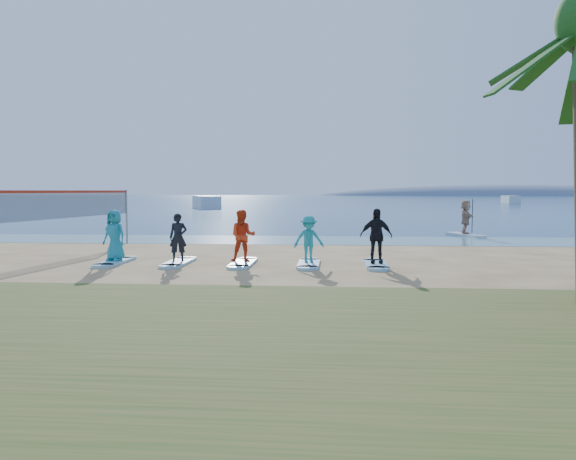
# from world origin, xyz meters

# --- Properties ---
(ground) EXTENTS (600.00, 600.00, 0.00)m
(ground) POSITION_xyz_m (0.00, 0.00, 0.00)
(ground) COLOR tan
(ground) RESTS_ON ground
(grass_strip) EXTENTS (600.00, 600.00, 0.00)m
(grass_strip) POSITION_xyz_m (0.00, -12.00, 0.00)
(grass_strip) COLOR #2D4C16
(grass_strip) RESTS_ON ground
(shallow_water) EXTENTS (600.00, 600.00, 0.00)m
(shallow_water) POSITION_xyz_m (0.00, 10.50, 0.01)
(shallow_water) COLOR teal
(shallow_water) RESTS_ON ground
(ocean) EXTENTS (600.00, 600.00, 0.00)m
(ocean) POSITION_xyz_m (0.00, 160.00, 0.01)
(ocean) COLOR navy
(ocean) RESTS_ON ground
(island_ridge) EXTENTS (220.00, 56.00, 18.00)m
(island_ridge) POSITION_xyz_m (95.00, 300.00, 0.00)
(island_ridge) COLOR slate
(island_ridge) RESTS_ON ground
(volleyball_net) EXTENTS (1.23, 9.02, 2.50)m
(volleyball_net) POSITION_xyz_m (-9.35, 3.94, 1.90)
(volleyball_net) COLOR gray
(volleyball_net) RESTS_ON ground
(paddleboard) EXTENTS (1.63, 3.06, 0.12)m
(paddleboard) POSITION_xyz_m (8.12, 13.88, 0.06)
(paddleboard) COLOR silver
(paddleboard) RESTS_ON ground
(paddleboarder) EXTENTS (0.68, 1.73, 1.82)m
(paddleboarder) POSITION_xyz_m (8.12, 13.88, 1.03)
(paddleboarder) COLOR tan
(paddleboarder) RESTS_ON paddleboard
(boat_offshore_a) EXTENTS (5.76, 9.05, 1.74)m
(boat_offshore_a) POSITION_xyz_m (-16.88, 60.58, 0.00)
(boat_offshore_a) COLOR silver
(boat_offshore_a) RESTS_ON ground
(boat_offshore_b) EXTENTS (2.46, 6.29, 1.49)m
(boat_offshore_b) POSITION_xyz_m (37.18, 100.81, 0.00)
(boat_offshore_b) COLOR silver
(boat_offshore_b) RESTS_ON ground
(surfboard_0) EXTENTS (0.70, 2.20, 0.09)m
(surfboard_0) POSITION_xyz_m (-6.47, 1.14, 0.04)
(surfboard_0) COLOR #8CC6D9
(surfboard_0) RESTS_ON ground
(student_0) EXTENTS (0.97, 0.78, 1.72)m
(student_0) POSITION_xyz_m (-6.47, 1.14, 0.95)
(student_0) COLOR teal
(student_0) RESTS_ON surfboard_0
(surfboard_1) EXTENTS (0.70, 2.20, 0.09)m
(surfboard_1) POSITION_xyz_m (-4.28, 1.14, 0.04)
(surfboard_1) COLOR #8CC6D9
(surfboard_1) RESTS_ON ground
(student_1) EXTENTS (0.65, 0.50, 1.61)m
(student_1) POSITION_xyz_m (-4.28, 1.14, 0.89)
(student_1) COLOR black
(student_1) RESTS_ON surfboard_1
(surfboard_2) EXTENTS (0.70, 2.20, 0.09)m
(surfboard_2) POSITION_xyz_m (-2.08, 1.14, 0.04)
(surfboard_2) COLOR #8CC6D9
(surfboard_2) RESTS_ON ground
(student_2) EXTENTS (0.90, 0.73, 1.73)m
(student_2) POSITION_xyz_m (-2.08, 1.14, 0.96)
(student_2) COLOR red
(student_2) RESTS_ON surfboard_2
(surfboard_3) EXTENTS (0.70, 2.20, 0.09)m
(surfboard_3) POSITION_xyz_m (0.12, 1.14, 0.04)
(surfboard_3) COLOR #8CC6D9
(surfboard_3) RESTS_ON ground
(student_3) EXTENTS (1.10, 0.79, 1.54)m
(student_3) POSITION_xyz_m (0.12, 1.14, 0.86)
(student_3) COLOR teal
(student_3) RESTS_ON surfboard_3
(surfboard_4) EXTENTS (0.70, 2.20, 0.09)m
(surfboard_4) POSITION_xyz_m (2.31, 1.14, 0.04)
(surfboard_4) COLOR #8CC6D9
(surfboard_4) RESTS_ON ground
(student_4) EXTENTS (1.07, 0.50, 1.79)m
(student_4) POSITION_xyz_m (2.31, 1.14, 0.98)
(student_4) COLOR black
(student_4) RESTS_ON surfboard_4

